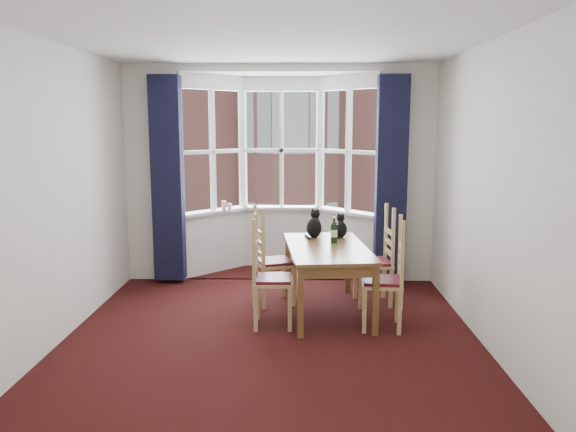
{
  "coord_description": "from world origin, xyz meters",
  "views": [
    {
      "loc": [
        0.28,
        -5.02,
        2.05
      ],
      "look_at": [
        0.14,
        1.05,
        1.05
      ],
      "focal_mm": 35.0,
      "sensor_mm": 36.0,
      "label": 1
    }
  ],
  "objects_px": {
    "candle_tall": "(224,206)",
    "dining_table": "(327,253)",
    "chair_left_near": "(264,281)",
    "chair_right_far": "(381,263)",
    "candle_short": "(230,207)",
    "chair_left_far": "(267,264)",
    "chair_right_near": "(391,283)",
    "wine_bottle": "(334,232)",
    "cat_left": "(314,226)",
    "cat_right": "(341,228)"
  },
  "relations": [
    {
      "from": "dining_table",
      "to": "chair_left_far",
      "type": "height_order",
      "value": "chair_left_far"
    },
    {
      "from": "chair_left_near",
      "to": "wine_bottle",
      "type": "bearing_deg",
      "value": 39.53
    },
    {
      "from": "cat_left",
      "to": "candle_tall",
      "type": "relative_size",
      "value": 2.6
    },
    {
      "from": "chair_right_far",
      "to": "candle_short",
      "type": "distance_m",
      "value": 2.4
    },
    {
      "from": "chair_right_near",
      "to": "wine_bottle",
      "type": "height_order",
      "value": "wine_bottle"
    },
    {
      "from": "chair_left_far",
      "to": "chair_right_far",
      "type": "height_order",
      "value": "same"
    },
    {
      "from": "cat_left",
      "to": "candle_tall",
      "type": "distance_m",
      "value": 1.69
    },
    {
      "from": "chair_left_far",
      "to": "cat_left",
      "type": "height_order",
      "value": "cat_left"
    },
    {
      "from": "chair_left_near",
      "to": "candle_short",
      "type": "xyz_separation_m",
      "value": [
        -0.61,
        2.13,
        0.44
      ]
    },
    {
      "from": "dining_table",
      "to": "cat_right",
      "type": "height_order",
      "value": "cat_right"
    },
    {
      "from": "wine_bottle",
      "to": "chair_left_far",
      "type": "bearing_deg",
      "value": 173.37
    },
    {
      "from": "chair_left_far",
      "to": "candle_tall",
      "type": "height_order",
      "value": "candle_tall"
    },
    {
      "from": "dining_table",
      "to": "chair_right_near",
      "type": "relative_size",
      "value": 1.78
    },
    {
      "from": "dining_table",
      "to": "chair_left_near",
      "type": "bearing_deg",
      "value": -146.99
    },
    {
      "from": "dining_table",
      "to": "chair_right_far",
      "type": "bearing_deg",
      "value": 26.6
    },
    {
      "from": "chair_left_near",
      "to": "chair_right_near",
      "type": "bearing_deg",
      "value": -2.38
    },
    {
      "from": "cat_right",
      "to": "candle_tall",
      "type": "xyz_separation_m",
      "value": [
        -1.53,
        1.16,
        0.09
      ]
    },
    {
      "from": "cat_left",
      "to": "chair_right_far",
      "type": "bearing_deg",
      "value": -14.07
    },
    {
      "from": "cat_right",
      "to": "candle_tall",
      "type": "relative_size",
      "value": 2.16
    },
    {
      "from": "chair_left_near",
      "to": "wine_bottle",
      "type": "relative_size",
      "value": 3.13
    },
    {
      "from": "candle_tall",
      "to": "dining_table",
      "type": "bearing_deg",
      "value": -51.11
    },
    {
      "from": "chair_right_far",
      "to": "cat_left",
      "type": "bearing_deg",
      "value": 165.93
    },
    {
      "from": "chair_right_near",
      "to": "candle_short",
      "type": "xyz_separation_m",
      "value": [
        -1.9,
        2.18,
        0.44
      ]
    },
    {
      "from": "chair_right_far",
      "to": "candle_tall",
      "type": "xyz_separation_m",
      "value": [
        -1.98,
        1.36,
        0.46
      ]
    },
    {
      "from": "dining_table",
      "to": "chair_left_near",
      "type": "xyz_separation_m",
      "value": [
        -0.66,
        -0.43,
        -0.19
      ]
    },
    {
      "from": "chair_left_near",
      "to": "chair_right_near",
      "type": "height_order",
      "value": "same"
    },
    {
      "from": "chair_left_near",
      "to": "candle_tall",
      "type": "bearing_deg",
      "value": 108.14
    },
    {
      "from": "chair_right_near",
      "to": "chair_right_far",
      "type": "bearing_deg",
      "value": 89.3
    },
    {
      "from": "candle_tall",
      "to": "cat_right",
      "type": "bearing_deg",
      "value": -37.22
    },
    {
      "from": "chair_left_far",
      "to": "candle_short",
      "type": "xyz_separation_m",
      "value": [
        -0.6,
        1.43,
        0.44
      ]
    },
    {
      "from": "chair_right_far",
      "to": "candle_tall",
      "type": "relative_size",
      "value": 6.96
    },
    {
      "from": "chair_right_near",
      "to": "wine_bottle",
      "type": "relative_size",
      "value": 3.13
    },
    {
      "from": "chair_right_far",
      "to": "candle_short",
      "type": "xyz_separation_m",
      "value": [
        -1.91,
        1.39,
        0.44
      ]
    },
    {
      "from": "cat_left",
      "to": "chair_left_far",
      "type": "bearing_deg",
      "value": -156.52
    },
    {
      "from": "dining_table",
      "to": "cat_left",
      "type": "distance_m",
      "value": 0.57
    },
    {
      "from": "chair_right_near",
      "to": "candle_short",
      "type": "bearing_deg",
      "value": 130.96
    },
    {
      "from": "chair_right_far",
      "to": "cat_left",
      "type": "distance_m",
      "value": 0.88
    },
    {
      "from": "dining_table",
      "to": "chair_left_near",
      "type": "height_order",
      "value": "chair_left_near"
    },
    {
      "from": "wine_bottle",
      "to": "dining_table",
      "type": "bearing_deg",
      "value": -114.01
    },
    {
      "from": "dining_table",
      "to": "candle_tall",
      "type": "relative_size",
      "value": 12.4
    },
    {
      "from": "chair_right_far",
      "to": "candle_short",
      "type": "height_order",
      "value": "candle_short"
    },
    {
      "from": "chair_left_far",
      "to": "candle_short",
      "type": "distance_m",
      "value": 1.61
    },
    {
      "from": "chair_right_far",
      "to": "candle_short",
      "type": "bearing_deg",
      "value": 143.99
    },
    {
      "from": "chair_right_far",
      "to": "chair_left_far",
      "type": "bearing_deg",
      "value": -178.02
    },
    {
      "from": "chair_left_near",
      "to": "candle_short",
      "type": "distance_m",
      "value": 2.26
    },
    {
      "from": "chair_left_far",
      "to": "cat_right",
      "type": "xyz_separation_m",
      "value": [
        0.86,
        0.24,
        0.37
      ]
    },
    {
      "from": "chair_left_near",
      "to": "candle_short",
      "type": "bearing_deg",
      "value": 106.04
    },
    {
      "from": "wine_bottle",
      "to": "chair_right_far",
      "type": "bearing_deg",
      "value": 13.6
    },
    {
      "from": "dining_table",
      "to": "chair_left_far",
      "type": "bearing_deg",
      "value": 158.09
    },
    {
      "from": "candle_tall",
      "to": "chair_right_far",
      "type": "bearing_deg",
      "value": -34.37
    }
  ]
}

